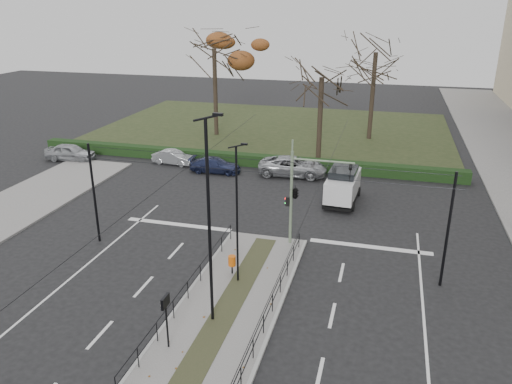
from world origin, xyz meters
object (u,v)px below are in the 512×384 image
streetlamp_median_far (237,214)px  white_van (343,185)px  traffic_light (297,191)px  litter_bin (232,261)px  parked_car_first (70,152)px  parked_car_second (174,157)px  parked_car_fourth (293,166)px  bare_tree_center (375,59)px  bare_tree_near (322,84)px  parked_car_third (215,165)px  info_panel (166,307)px  rust_tree (214,49)px  streetlamp_median_near (210,222)px

streetlamp_median_far → white_van: size_ratio=1.50×
traffic_light → litter_bin: (-2.50, -4.31, -2.51)m
parked_car_first → white_van: bearing=-103.7°
parked_car_second → white_van: size_ratio=0.78×
parked_car_fourth → litter_bin: bearing=177.7°
bare_tree_center → parked_car_first: bearing=-150.3°
parked_car_second → bare_tree_near: bearing=-64.4°
parked_car_first → parked_car_third: bearing=-94.3°
info_panel → rust_tree: 36.18m
streetlamp_median_near → parked_car_second: (-11.21, 21.09, -4.23)m
parked_car_first → bare_tree_near: (21.49, 5.89, 6.05)m
info_panel → white_van: size_ratio=0.50×
streetlamp_median_far → parked_car_second: 21.21m
streetlamp_median_far → white_van: bearing=72.7°
parked_car_fourth → white_van: white_van is taller
litter_bin → rust_tree: 30.83m
parked_car_first → bare_tree_center: (25.52, 14.56, 7.37)m
info_panel → litter_bin: bearing=83.5°
streetlamp_median_far → bare_tree_near: size_ratio=0.74×
bare_tree_center → parked_car_third: bearing=-129.4°
streetlamp_median_far → rust_tree: 30.93m
streetlamp_median_near → parked_car_fourth: (-0.49, 20.77, -4.07)m
litter_bin → info_panel: size_ratio=0.42×
streetlamp_median_far → parked_car_third: streetlamp_median_far is taller
parked_car_third → rust_tree: (-4.09, 11.95, 8.36)m
info_panel → streetlamp_median_far: size_ratio=0.33×
parked_car_third → rust_tree: 15.15m
info_panel → bare_tree_center: 37.54m
streetlamp_median_far → parked_car_second: bearing=122.7°
streetlamp_median_near → rust_tree: bearing=109.1°
streetlamp_median_far → white_van: streetlamp_median_far is taller
parked_car_second → rust_tree: rust_tree is taller
parked_car_second → bare_tree_near: size_ratio=0.39×
bare_tree_near → parked_car_fourth: bearing=-105.9°
bare_tree_center → streetlamp_median_far: bearing=-98.8°
parked_car_fourth → white_van: 6.60m
info_panel → rust_tree: size_ratio=0.20×
white_van → bare_tree_center: 19.57m
traffic_light → info_panel: traffic_light is taller
streetlamp_median_near → bare_tree_near: bare_tree_near is taller
rust_tree → parked_car_first: bearing=-128.4°
parked_car_fourth → white_van: (4.51, -4.79, 0.51)m
white_van → bare_tree_near: 11.54m
parked_car_first → bare_tree_near: bare_tree_near is taller
litter_bin → parked_car_second: 20.18m
traffic_light → bare_tree_center: bare_tree_center is taller
bare_tree_near → parked_car_first: bearing=-164.7°
white_van → bare_tree_near: size_ratio=0.50×
bare_tree_center → rust_tree: bearing=-171.3°
white_van → bare_tree_near: (-3.13, 9.64, 5.52)m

